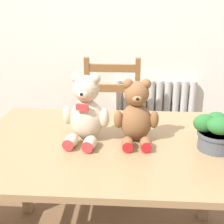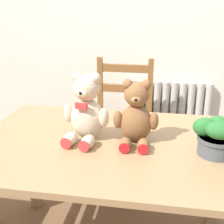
{
  "view_description": "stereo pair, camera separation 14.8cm",
  "coord_description": "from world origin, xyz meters",
  "px_view_note": "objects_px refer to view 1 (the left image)",
  "views": [
    {
      "loc": [
        0.1,
        -0.92,
        1.43
      ],
      "look_at": [
        0.01,
        0.49,
        0.9
      ],
      "focal_mm": 50.0,
      "sensor_mm": 36.0,
      "label": 1
    },
    {
      "loc": [
        0.25,
        -0.91,
        1.43
      ],
      "look_at": [
        0.01,
        0.49,
        0.9
      ],
      "focal_mm": 50.0,
      "sensor_mm": 36.0,
      "label": 2
    }
  ],
  "objects_px": {
    "wooden_chair_behind": "(111,127)",
    "teddy_bear_right": "(136,115)",
    "teddy_bear_left": "(86,112)",
    "potted_plant": "(217,131)"
  },
  "relations": [
    {
      "from": "teddy_bear_left",
      "to": "potted_plant",
      "type": "bearing_deg",
      "value": -176.64
    },
    {
      "from": "wooden_chair_behind",
      "to": "teddy_bear_left",
      "type": "bearing_deg",
      "value": 85.42
    },
    {
      "from": "potted_plant",
      "to": "wooden_chair_behind",
      "type": "bearing_deg",
      "value": 121.92
    },
    {
      "from": "teddy_bear_right",
      "to": "teddy_bear_left",
      "type": "bearing_deg",
      "value": -2.21
    },
    {
      "from": "wooden_chair_behind",
      "to": "potted_plant",
      "type": "xyz_separation_m",
      "value": [
        0.55,
        -0.88,
        0.38
      ]
    },
    {
      "from": "teddy_bear_left",
      "to": "potted_plant",
      "type": "xyz_separation_m",
      "value": [
        0.62,
        -0.06,
        -0.05
      ]
    },
    {
      "from": "wooden_chair_behind",
      "to": "teddy_bear_right",
      "type": "relative_size",
      "value": 3.13
    },
    {
      "from": "teddy_bear_right",
      "to": "wooden_chair_behind",
      "type": "bearing_deg",
      "value": -80.2
    },
    {
      "from": "teddy_bear_left",
      "to": "potted_plant",
      "type": "relative_size",
      "value": 1.52
    },
    {
      "from": "wooden_chair_behind",
      "to": "teddy_bear_right",
      "type": "bearing_deg",
      "value": 102.23
    }
  ]
}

